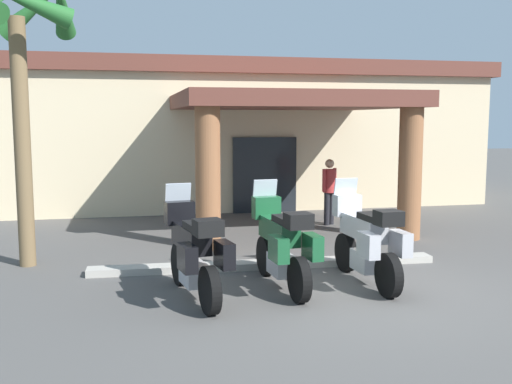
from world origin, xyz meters
The scene contains 8 objects.
ground_plane centered at (0.00, 0.00, 0.00)m, with size 80.00×80.00×0.00m, color #514F4C.
motel_building centered at (-0.14, 11.05, 2.17)m, with size 14.64×11.95×4.28m.
motorcycle_black centered at (-2.53, 0.12, 0.70)m, with size 0.91×2.19×1.61m.
motorcycle_green centered at (-1.16, 0.43, 0.70)m, with size 0.77×2.21×1.61m.
motorcycle_silver centered at (0.21, 0.43, 0.70)m, with size 0.74×2.21×1.61m.
pedestrian centered at (1.19, 5.64, 0.94)m, with size 0.44×0.36×1.63m.
palm_tree_roadside centered at (-5.31, 2.58, 3.90)m, with size 2.23×2.27×5.19m.
curb_strip centered at (-1.16, 1.70, 0.06)m, with size 6.11×0.36×0.12m, color #ADA89E.
Camera 1 is at (-3.11, -8.26, 2.59)m, focal length 41.50 mm.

